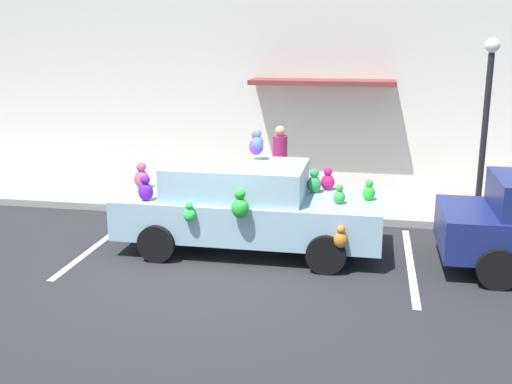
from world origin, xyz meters
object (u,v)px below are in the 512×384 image
(street_lamp_post, at_px, (487,109))
(pedestrian_near_shopfront, at_px, (280,166))
(plush_covered_car, at_px, (246,206))
(teddy_bear_on_sidewalk, at_px, (300,194))

(street_lamp_post, relative_size, pedestrian_near_shopfront, 2.13)
(pedestrian_near_shopfront, bearing_deg, plush_covered_car, -93.29)
(plush_covered_car, xyz_separation_m, pedestrian_near_shopfront, (0.17, 2.88, 0.12))
(street_lamp_post, height_order, pedestrian_near_shopfront, street_lamp_post)
(teddy_bear_on_sidewalk, bearing_deg, pedestrian_near_shopfront, 135.29)
(pedestrian_near_shopfront, bearing_deg, street_lamp_post, -8.19)
(plush_covered_car, distance_m, teddy_bear_on_sidewalk, 2.49)
(street_lamp_post, bearing_deg, teddy_bear_on_sidewalk, 178.76)
(pedestrian_near_shopfront, bearing_deg, teddy_bear_on_sidewalk, -44.71)
(street_lamp_post, distance_m, pedestrian_near_shopfront, 4.37)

